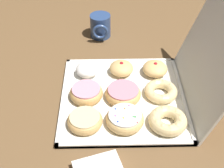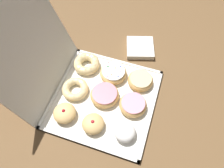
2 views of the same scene
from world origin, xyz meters
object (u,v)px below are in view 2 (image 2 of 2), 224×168
glazed_ring_donut_2 (140,80)px  cruller_donut_7 (75,89)px  jelly_filled_donut_3 (94,124)px  pink_frosted_donut_4 (105,95)px  sprinkle_donut_5 (113,73)px  donut_box (104,99)px  cruller_donut_8 (87,64)px  jelly_filled_donut_6 (65,113)px  napkin_stack (140,48)px  pink_frosted_donut_1 (133,105)px  powdered_filled_donut_0 (125,132)px

glazed_ring_donut_2 → cruller_donut_7: (-0.13, 0.25, -0.00)m
jelly_filled_donut_3 → pink_frosted_donut_4: bearing=-0.1°
pink_frosted_donut_4 → sprinkle_donut_5: size_ratio=1.01×
glazed_ring_donut_2 → sprinkle_donut_5: size_ratio=0.93×
donut_box → jelly_filled_donut_3: jelly_filled_donut_3 is taller
sprinkle_donut_5 → cruller_donut_8: sprinkle_donut_5 is taller
jelly_filled_donut_6 → glazed_ring_donut_2: bearing=-45.1°
cruller_donut_7 → cruller_donut_8: size_ratio=0.95×
donut_box → jelly_filled_donut_3: (-0.13, -0.00, 0.03)m
donut_box → jelly_filled_donut_3: bearing=-178.9°
donut_box → sprinkle_donut_5: size_ratio=3.51×
pink_frosted_donut_4 → cruller_donut_7: size_ratio=1.07×
glazed_ring_donut_2 → napkin_stack: bearing=14.5°
pink_frosted_donut_4 → sprinkle_donut_5: bearing=1.6°
pink_frosted_donut_1 → jelly_filled_donut_6: jelly_filled_donut_6 is taller
jelly_filled_donut_3 → sprinkle_donut_5: jelly_filled_donut_3 is taller
donut_box → sprinkle_donut_5: 0.12m
donut_box → jelly_filled_donut_6: (-0.12, 0.12, 0.03)m
sprinkle_donut_5 → jelly_filled_donut_6: 0.27m
jelly_filled_donut_3 → cruller_donut_8: bearing=27.3°
cruller_donut_7 → powdered_filled_donut_0: bearing=-114.4°
sprinkle_donut_5 → cruller_donut_7: 0.18m
jelly_filled_donut_6 → cruller_donut_7: (0.12, 0.01, -0.01)m
glazed_ring_donut_2 → cruller_donut_8: cruller_donut_8 is taller
donut_box → pink_frosted_donut_1: bearing=-90.1°
powdered_filled_donut_0 → cruller_donut_7: size_ratio=0.73×
donut_box → pink_frosted_donut_4: pink_frosted_donut_4 is taller
napkin_stack → sprinkle_donut_5: bearing=158.7°
pink_frosted_donut_1 → napkin_stack: size_ratio=0.88×
jelly_filled_donut_6 → donut_box: bearing=-45.2°
cruller_donut_8 → pink_frosted_donut_1: bearing=-117.3°
powdered_filled_donut_0 → jelly_filled_donut_3: bearing=93.2°
powdered_filled_donut_0 → glazed_ring_donut_2: bearing=0.6°
pink_frosted_donut_1 → cruller_donut_7: (-0.01, 0.25, -0.00)m
pink_frosted_donut_1 → pink_frosted_donut_4: bearing=87.2°
glazed_ring_donut_2 → jelly_filled_donut_3: (-0.25, 0.12, 0.00)m
jelly_filled_donut_6 → jelly_filled_donut_3: bearing=-92.6°
pink_frosted_donut_4 → sprinkle_donut_5: (0.12, 0.00, 0.00)m
napkin_stack → pink_frosted_donut_4: bearing=166.9°
napkin_stack → donut_box: bearing=166.7°
sprinkle_donut_5 → cruller_donut_8: size_ratio=1.00×
pink_frosted_donut_4 → napkin_stack: pink_frosted_donut_4 is taller
pink_frosted_donut_4 → jelly_filled_donut_6: jelly_filled_donut_6 is taller
jelly_filled_donut_6 → napkin_stack: (0.43, -0.20, -0.02)m
powdered_filled_donut_0 → cruller_donut_7: 0.28m
donut_box → pink_frosted_donut_1: 0.13m
glazed_ring_donut_2 → cruller_donut_8: 0.25m
donut_box → powdered_filled_donut_0: 0.18m
pink_frosted_donut_4 → pink_frosted_donut_1: bearing=-92.8°
pink_frosted_donut_4 → glazed_ring_donut_2: bearing=-45.6°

